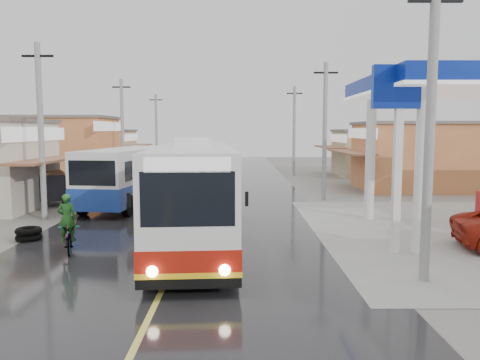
{
  "coord_description": "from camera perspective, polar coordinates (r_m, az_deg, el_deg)",
  "views": [
    {
      "loc": [
        1.96,
        -12.33,
        4.09
      ],
      "look_at": [
        2.03,
        7.76,
        1.96
      ],
      "focal_mm": 35.0,
      "sensor_mm": 36.0,
      "label": 1
    }
  ],
  "objects": [
    {
      "name": "cyclist",
      "position": [
        16.83,
        -20.11,
        -6.08
      ],
      "size": [
        1.19,
        1.98,
        2.02
      ],
      "rotation": [
        0.0,
        0.0,
        0.31
      ],
      "color": "black",
      "rests_on": "ground"
    },
    {
      "name": "ground",
      "position": [
        13.14,
        -8.98,
        -12.18
      ],
      "size": [
        120.0,
        120.0,
        0.0
      ],
      "primitive_type": "plane",
      "color": "slate",
      "rests_on": "ground"
    },
    {
      "name": "utility_poles_left",
      "position": [
        29.99,
        -17.6,
        -2.07
      ],
      "size": [
        1.6,
        50.0,
        8.0
      ],
      "primitive_type": null,
      "color": "gray",
      "rests_on": "ground"
    },
    {
      "name": "tricycle_near",
      "position": [
        27.78,
        -22.29,
        -0.68
      ],
      "size": [
        2.44,
        2.67,
        1.85
      ],
      "rotation": [
        0.0,
        0.0,
        0.44
      ],
      "color": "#26262D",
      "rests_on": "ground"
    },
    {
      "name": "coach_bus",
      "position": [
        17.17,
        -5.49,
        -1.49
      ],
      "size": [
        3.5,
        12.41,
        3.83
      ],
      "rotation": [
        0.0,
        0.0,
        0.06
      ],
      "color": "silver",
      "rests_on": "road"
    },
    {
      "name": "tricycle_far",
      "position": [
        30.69,
        -20.57,
        -0.37
      ],
      "size": [
        1.53,
        2.12,
        1.51
      ],
      "rotation": [
        0.0,
        0.0,
        -0.14
      ],
      "color": "#26262D",
      "rests_on": "ground"
    },
    {
      "name": "second_bus",
      "position": [
        26.24,
        -13.39,
        0.6
      ],
      "size": [
        3.65,
        9.6,
        3.11
      ],
      "rotation": [
        0.0,
        0.0,
        -0.12
      ],
      "color": "silver",
      "rests_on": "road"
    },
    {
      "name": "utility_poles_right",
      "position": [
        28.09,
        10.14,
        -2.42
      ],
      "size": [
        1.6,
        36.0,
        8.0
      ],
      "primitive_type": null,
      "color": "gray",
      "rests_on": "ground"
    },
    {
      "name": "tyre_stack",
      "position": [
        19.27,
        -24.37,
        -6.01
      ],
      "size": [
        0.96,
        0.96,
        0.49
      ],
      "color": "black",
      "rests_on": "ground"
    },
    {
      "name": "road",
      "position": [
        27.7,
        -4.26,
        -2.44
      ],
      "size": [
        12.0,
        90.0,
        0.02
      ],
      "primitive_type": "cube",
      "color": "black",
      "rests_on": "ground"
    },
    {
      "name": "centre_line",
      "position": [
        27.7,
        -4.26,
        -2.41
      ],
      "size": [
        0.15,
        90.0,
        0.01
      ],
      "primitive_type": "cube",
      "color": "#D8CC4C",
      "rests_on": "road"
    },
    {
      "name": "shopfronts_left",
      "position": [
        34.06,
        -26.26,
        -1.47
      ],
      "size": [
        11.0,
        44.0,
        5.2
      ],
      "primitive_type": null,
      "color": "tan",
      "rests_on": "ground"
    }
  ]
}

